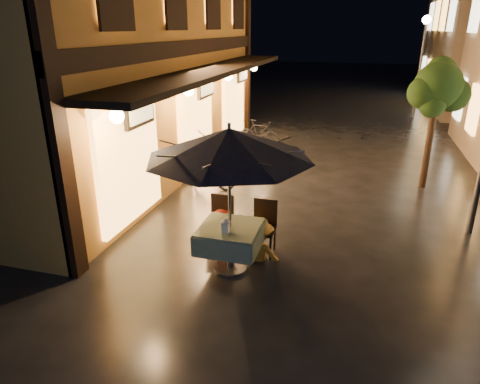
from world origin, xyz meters
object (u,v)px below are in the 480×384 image
(cafe_table, at_px, (230,237))
(table_lantern, at_px, (226,224))
(person_orange, at_px, (220,210))
(bicycle_0, at_px, (207,172))
(patio_umbrella, at_px, (229,144))
(person_yellow, at_px, (259,220))

(cafe_table, height_order, table_lantern, table_lantern)
(person_orange, xyz_separation_m, bicycle_0, (-1.34, 2.99, -0.36))
(patio_umbrella, height_order, person_orange, patio_umbrella)
(cafe_table, relative_size, bicycle_0, 0.63)
(table_lantern, relative_size, person_yellow, 0.17)
(patio_umbrella, relative_size, bicycle_0, 1.65)
(table_lantern, bearing_deg, bicycle_0, 114.14)
(person_yellow, height_order, bicycle_0, person_yellow)
(cafe_table, height_order, person_yellow, person_yellow)
(bicycle_0, bearing_deg, cafe_table, -144.94)
(table_lantern, bearing_deg, person_orange, 114.21)
(cafe_table, relative_size, person_orange, 0.64)
(cafe_table, xyz_separation_m, person_orange, (-0.36, 0.57, 0.19))
(table_lantern, relative_size, person_orange, 0.16)
(cafe_table, height_order, person_orange, person_orange)
(cafe_table, bearing_deg, person_yellow, 54.38)
(cafe_table, xyz_separation_m, patio_umbrella, (0.00, 0.00, 1.56))
(person_yellow, distance_m, bicycle_0, 3.70)
(cafe_table, xyz_separation_m, person_yellow, (0.36, 0.50, 0.13))
(cafe_table, xyz_separation_m, bicycle_0, (-1.70, 3.56, -0.17))
(cafe_table, bearing_deg, bicycle_0, 115.47)
(cafe_table, height_order, bicycle_0, bicycle_0)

